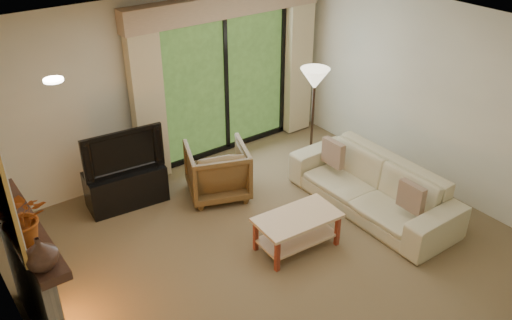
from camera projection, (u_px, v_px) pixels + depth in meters
floor at (271, 249)px, 6.54m from camera, size 5.50×5.50×0.00m
ceiling at (274, 38)px, 5.26m from camera, size 5.50×5.50×0.00m
wall_back at (164, 86)px, 7.66m from camera, size 5.00×0.00×5.00m
wall_front at (472, 282)px, 4.15m from camera, size 5.00×0.00×5.00m
wall_left at (10, 250)px, 4.49m from camera, size 0.00×5.00×5.00m
wall_right at (433, 97)px, 7.32m from camera, size 0.00×5.00×5.00m
fireplace at (33, 286)px, 4.99m from camera, size 0.24×1.70×1.37m
sliding_door at (226, 85)px, 8.24m from camera, size 2.26×0.10×2.16m
curtain_left at (148, 102)px, 7.42m from camera, size 0.45×0.18×2.35m
curtain_right at (298, 63)px, 8.81m from camera, size 0.45×0.18×2.35m
cornice at (227, 5)px, 7.57m from camera, size 3.20×0.24×0.32m
media_console at (126, 187)px, 7.29m from camera, size 1.08×0.57×0.52m
tv at (121, 150)px, 7.01m from camera, size 1.07×0.24×0.61m
armchair at (217, 171)px, 7.43m from camera, size 1.04×1.05×0.75m
sofa at (372, 186)px, 7.13m from camera, size 0.93×2.36×0.69m
pillow_near at (411, 197)px, 6.50m from camera, size 0.10×0.36×0.36m
pillow_far at (333, 153)px, 7.46m from camera, size 0.10×0.37×0.37m
coffee_table at (297, 232)px, 6.47m from camera, size 1.03×0.61×0.45m
floor_lamp at (312, 120)px, 7.90m from camera, size 0.46×0.46×1.57m
vase at (40, 253)px, 4.12m from camera, size 0.31×0.31×0.28m
branches at (22, 217)px, 4.36m from camera, size 0.53×0.50×0.48m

